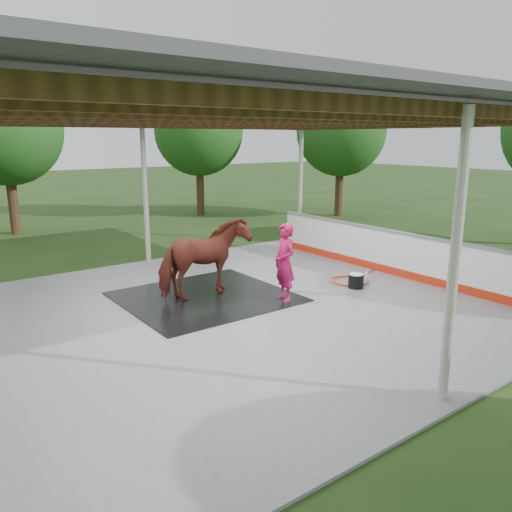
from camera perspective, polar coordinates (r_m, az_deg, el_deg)
ground at (r=10.58m, az=-1.37°, el=-6.03°), size 100.00×100.00×0.00m
concrete_slab at (r=10.57m, az=-1.37°, el=-5.91°), size 12.00×10.00×0.05m
pavilion_structure at (r=9.99m, az=-1.50°, el=15.95°), size 12.60×10.60×4.05m
dasher_board at (r=13.50m, az=14.77°, el=0.42°), size 0.16×8.00×1.15m
tree_belt at (r=10.90m, az=-2.98°, el=14.79°), size 28.00×28.00×5.80m
rubber_mat at (r=11.20m, az=-5.79°, el=-4.65°), size 3.52×3.30×0.03m
horse at (r=10.96m, az=-5.90°, el=-0.30°), size 2.08×1.01×1.72m
handler at (r=10.73m, az=3.30°, el=-0.75°), size 0.51×0.69×1.71m
wash_bucket at (r=12.03m, az=11.36°, el=-2.78°), size 0.37×0.37×0.34m
soap_bottle_a at (r=12.64m, az=12.54°, el=-2.18°), size 0.14×0.14×0.29m
soap_bottle_b at (r=12.48m, az=12.46°, el=-2.62°), size 0.11×0.11×0.19m
hose_coil at (r=12.56m, az=10.65°, el=-2.83°), size 1.88×0.97×0.02m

